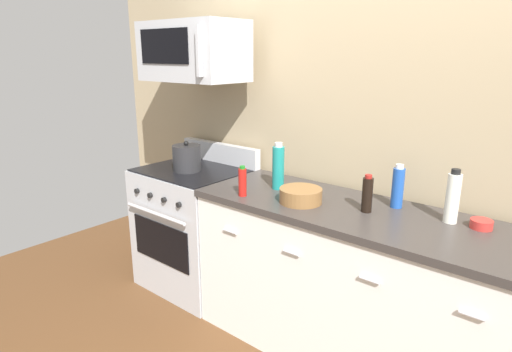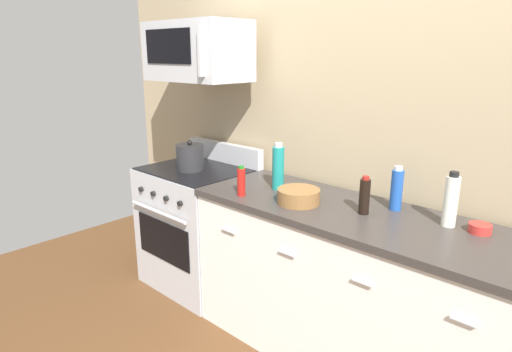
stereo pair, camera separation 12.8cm
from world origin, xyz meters
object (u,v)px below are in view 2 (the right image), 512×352
bottle_soy_sauce_dark (365,196)px  bowl_red_small (480,228)px  range_oven (199,226)px  bottle_soda_blue (397,189)px  bottle_hot_sauce_red (241,182)px  bottle_vinegar_white (451,200)px  bowl_wooden_salad (299,196)px  microwave (197,51)px  bottle_sparkling_teal (278,167)px  stockpot (190,157)px

bottle_soy_sauce_dark → bowl_red_small: 0.56m
range_oven → bottle_soda_blue: 1.58m
range_oven → bottle_hot_sauce_red: (0.68, -0.22, 0.54)m
bottle_vinegar_white → bowl_wooden_salad: (-0.75, -0.23, -0.09)m
microwave → bowl_wooden_salad: 1.29m
bottle_soda_blue → bowl_red_small: bottle_soda_blue is taller
bowl_wooden_salad → bottle_hot_sauce_red: bearing=-159.6°
bottle_vinegar_white → bottle_hot_sauce_red: 1.14m
range_oven → bottle_sparkling_teal: (0.76, 0.03, 0.59)m
bottle_hot_sauce_red → bowl_wooden_salad: bottle_hot_sauce_red is taller
bottle_soda_blue → bottle_sparkling_teal: size_ratio=0.83×
range_oven → bottle_soda_blue: size_ratio=4.41×
bottle_sparkling_teal → bowl_red_small: bearing=6.0°
bottle_soda_blue → bottle_vinegar_white: bearing=-7.7°
bottle_soy_sauce_dark → bottle_hot_sauce_red: bearing=-162.0°
bottle_vinegar_white → bottle_soda_blue: bottle_vinegar_white is taller
bottle_vinegar_white → bottle_hot_sauce_red: bottle_vinegar_white is taller
stockpot → bottle_soy_sauce_dark: bearing=2.4°
microwave → bottle_soda_blue: 1.63m
bowl_wooden_salad → bottle_vinegar_white: bearing=17.3°
bottle_sparkling_teal → microwave: bearing=178.9°
range_oven → bottle_sparkling_teal: bearing=2.2°
range_oven → bottle_hot_sauce_red: size_ratio=5.85×
bowl_red_small → bottle_soy_sauce_dark: bearing=-164.6°
bottle_soda_blue → bottle_sparkling_teal: bearing=-168.2°
bottle_soy_sauce_dark → bottle_sparkling_teal: bottle_sparkling_teal is taller
microwave → bottle_sparkling_teal: 1.03m
bottle_vinegar_white → bottle_soy_sauce_dark: bearing=-161.3°
range_oven → bowl_red_small: (1.90, 0.15, 0.47)m
bowl_red_small → bowl_wooden_salad: bearing=-164.5°
range_oven → stockpot: size_ratio=4.88×
range_oven → microwave: microwave is taller
bottle_sparkling_teal → bottle_soda_blue: bearing=11.8°
range_oven → microwave: 1.28m
microwave → bottle_sparkling_teal: bearing=-1.1°
range_oven → bowl_red_small: bearing=4.5°
bowl_red_small → stockpot: bearing=-173.9°
bowl_red_small → microwave: bearing=-176.8°
bottle_vinegar_white → stockpot: (-1.76, -0.19, -0.04)m
bottle_sparkling_teal → bowl_wooden_salad: size_ratio=1.21×
bottle_sparkling_teal → bowl_wooden_salad: bottle_sparkling_teal is taller
microwave → bowl_wooden_salad: bearing=-7.9°
bottle_sparkling_teal → stockpot: 0.76m
bowl_wooden_salad → stockpot: stockpot is taller
microwave → bowl_wooden_salad: microwave is taller
bottle_vinegar_white → bottle_soda_blue: (-0.30, 0.04, -0.02)m
bottle_vinegar_white → bottle_sparkling_teal: 1.01m
bottle_soda_blue → bottle_hot_sauce_red: 0.88m
range_oven → stockpot: (-0.00, -0.05, 0.55)m
microwave → bottle_soda_blue: (1.46, 0.13, -0.71)m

